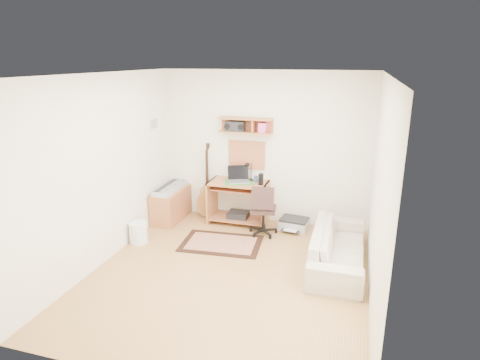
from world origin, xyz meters
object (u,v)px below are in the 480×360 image
(printer, at_px, (294,224))
(sofa, at_px, (339,241))
(task_chair, at_px, (263,209))
(cabinet, at_px, (171,205))
(desk, at_px, (238,203))

(printer, height_order, sofa, sofa)
(task_chair, bearing_deg, cabinet, 166.17)
(desk, bearing_deg, sofa, -30.65)
(desk, height_order, cabinet, desk)
(task_chair, xyz_separation_m, cabinet, (-1.73, 0.16, -0.16))
(task_chair, height_order, printer, task_chair)
(desk, height_order, task_chair, task_chair)
(task_chair, height_order, sofa, task_chair)
(task_chair, relative_size, printer, 1.87)
(printer, relative_size, sofa, 0.26)
(cabinet, height_order, sofa, sofa)
(task_chair, distance_m, printer, 0.67)
(desk, bearing_deg, task_chair, -32.81)
(desk, relative_size, printer, 2.14)
(cabinet, distance_m, printer, 2.20)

